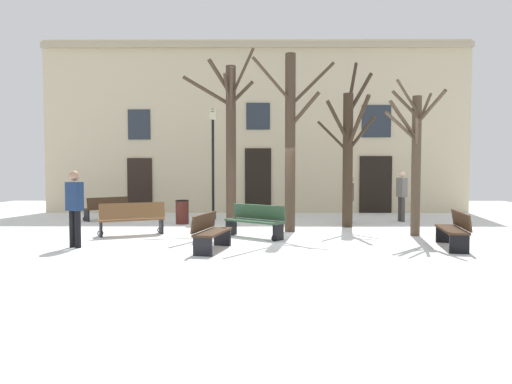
{
  "coord_description": "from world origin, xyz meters",
  "views": [
    {
      "loc": [
        0.08,
        -12.65,
        1.84
      ],
      "look_at": [
        0.0,
        1.41,
        1.17
      ],
      "focal_mm": 32.01,
      "sensor_mm": 36.0,
      "label": 1
    }
  ],
  "objects": [
    {
      "name": "ground_plane",
      "position": [
        0.0,
        0.0,
        0.0
      ],
      "size": [
        29.35,
        29.35,
        0.0
      ],
      "primitive_type": "plane",
      "color": "white"
    },
    {
      "name": "building_facade",
      "position": [
        0.01,
        7.22,
        3.75
      ],
      "size": [
        18.34,
        0.6,
        7.41
      ],
      "color": "beige",
      "rests_on": "ground"
    },
    {
      "name": "tree_right_of_center",
      "position": [
        2.98,
        2.1,
        2.49
      ],
      "size": [
        1.87,
        2.03,
        5.48
      ],
      "color": "#382B1E",
      "rests_on": "ground"
    },
    {
      "name": "tree_left_of_center",
      "position": [
        -0.85,
        2.21,
        2.94
      ],
      "size": [
        2.41,
        1.3,
        5.61
      ],
      "color": "#423326",
      "rests_on": "ground"
    },
    {
      "name": "tree_foreground",
      "position": [
        1.04,
        0.97,
        2.79
      ],
      "size": [
        2.47,
        2.35,
        5.29
      ],
      "color": "#423326",
      "rests_on": "ground"
    },
    {
      "name": "tree_near_facade",
      "position": [
        4.43,
        0.05,
        2.24
      ],
      "size": [
        1.51,
        1.32,
        4.25
      ],
      "color": "#4C3D2D",
      "rests_on": "ground"
    },
    {
      "name": "streetlamp",
      "position": [
        -1.64,
        4.53,
        2.53
      ],
      "size": [
        0.3,
        0.3,
        4.16
      ],
      "color": "black",
      "rests_on": "ground"
    },
    {
      "name": "litter_bin",
      "position": [
        -2.55,
        2.94,
        0.41
      ],
      "size": [
        0.47,
        0.47,
        0.82
      ],
      "color": "#4C1E19",
      "rests_on": "ground"
    },
    {
      "name": "bench_back_to_back_right",
      "position": [
        -0.01,
        -0.22,
        0.46
      ],
      "size": [
        1.69,
        1.49,
        0.9
      ],
      "rotation": [
        0.0,
        0.0,
        5.61
      ],
      "color": "#2D4C33",
      "rests_on": "ground"
    },
    {
      "name": "bench_facing_shops",
      "position": [
        -1.02,
        -2.25,
        0.43
      ],
      "size": [
        0.83,
        1.62,
        0.85
      ],
      "rotation": [
        0.0,
        0.0,
        1.35
      ],
      "color": "#3D2819",
      "rests_on": "ground"
    },
    {
      "name": "bench_by_litter_bin",
      "position": [
        -5.54,
        4.11,
        0.44
      ],
      "size": [
        1.46,
        1.41,
        0.86
      ],
      "rotation": [
        0.0,
        0.0,
        3.89
      ],
      "color": "#3D2819",
      "rests_on": "ground"
    },
    {
      "name": "bench_near_lamp",
      "position": [
        4.72,
        -1.88,
        0.45
      ],
      "size": [
        0.81,
        1.79,
        0.87
      ],
      "rotation": [
        0.0,
        0.0,
        4.52
      ],
      "color": "#3D2819",
      "rests_on": "ground"
    },
    {
      "name": "bench_back_to_back_left",
      "position": [
        -3.5,
        0.16,
        0.48
      ],
      "size": [
        1.83,
        1.14,
        0.94
      ],
      "rotation": [
        0.0,
        0.0,
        3.57
      ],
      "color": "brown",
      "rests_on": "ground"
    },
    {
      "name": "person_by_shop_door",
      "position": [
        -4.29,
        -1.88,
        1.03
      ],
      "size": [
        0.44,
        0.36,
        1.84
      ],
      "rotation": [
        0.0,
        0.0,
        5.84
      ],
      "color": "black",
      "rests_on": "ground"
    },
    {
      "name": "person_strolling",
      "position": [
        5.2,
        3.66,
        1.04
      ],
      "size": [
        0.33,
        0.43,
        1.85
      ],
      "rotation": [
        0.0,
        0.0,
        5.02
      ],
      "color": "#403D3A",
      "rests_on": "ground"
    },
    {
      "name": "person_crossing_plaza",
      "position": [
        3.3,
        3.28,
        0.9
      ],
      "size": [
        0.29,
        0.42,
        1.63
      ],
      "rotation": [
        0.0,
        0.0,
        4.5
      ],
      "color": "black",
      "rests_on": "ground"
    }
  ]
}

